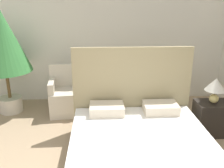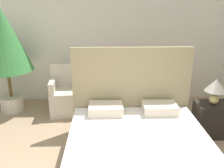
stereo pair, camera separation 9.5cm
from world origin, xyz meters
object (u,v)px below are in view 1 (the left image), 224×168
nightstand (212,118)px  bed (140,145)px  armchair_near_window_left (67,98)px  armchair_near_window_right (123,97)px  potted_palm (2,42)px  table_lamp (216,86)px

nightstand → bed: bearing=-151.2°
armchair_near_window_left → nightstand: size_ratio=1.66×
armchair_near_window_right → potted_palm: potted_palm is taller
armchair_near_window_right → nightstand: 1.63m
armchair_near_window_right → table_lamp: 1.70m
armchair_near_window_left → table_lamp: size_ratio=2.25×
table_lamp → nightstand: bearing=18.8°
armchair_near_window_left → armchair_near_window_right: bearing=-5.0°
bed → table_lamp: size_ratio=5.06×
potted_palm → nightstand: size_ratio=3.67×
armchair_near_window_right → armchair_near_window_left: bearing=-179.7°
armchair_near_window_left → potted_palm: (-1.11, 0.11, 1.05)m
bed → potted_palm: 3.04m
armchair_near_window_left → potted_palm: 1.53m
nightstand → table_lamp: 0.55m
armchair_near_window_left → table_lamp: table_lamp is taller
armchair_near_window_right → table_lamp: bearing=-35.1°
potted_palm → nightstand: potted_palm is taller
bed → nightstand: bearing=28.8°
armchair_near_window_left → nightstand: 2.58m
armchair_near_window_left → nightstand: bearing=-26.2°
bed → nightstand: bed is taller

